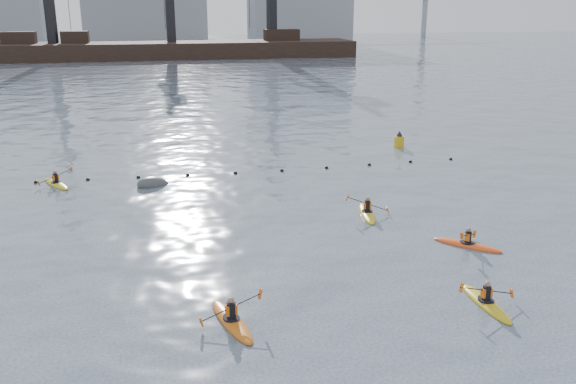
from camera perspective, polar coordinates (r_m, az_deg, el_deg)
name	(u,v)px	position (r m, az deg, el deg)	size (l,w,h in m)	color
ground	(302,378)	(18.34, 1.29, -16.99)	(400.00, 400.00, 0.00)	#363F4F
float_line	(211,174)	(38.79, -7.18, 1.72)	(33.24, 0.73, 0.24)	black
barge_pier	(171,48)	(125.06, -10.90, 13.08)	(72.00, 19.30, 29.50)	black
skyline	(174,8)	(165.12, -10.61, 16.59)	(141.00, 28.00, 22.00)	gray
kayaker_0	(232,320)	(21.07, -5.31, -11.84)	(2.24, 3.42, 1.14)	#BE5B11
kayaker_1	(486,302)	(23.25, 18.01, -9.76)	(2.17, 3.21, 1.07)	gold
kayaker_3	(367,212)	(31.38, 7.41, -1.91)	(2.25, 3.36, 1.22)	gold
kayaker_4	(467,244)	(28.28, 16.44, -4.70)	(2.62, 2.62, 1.09)	#EF4D16
kayaker_5	(56,183)	(38.69, -20.87, 0.76)	(2.13, 3.03, 1.08)	gold
mooring_buoy	(153,185)	(37.01, -12.48, 0.63)	(2.05, 1.21, 1.03)	#3E4143
nav_buoy	(399,141)	(46.56, 10.35, 4.68)	(0.75, 0.75, 1.37)	gold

